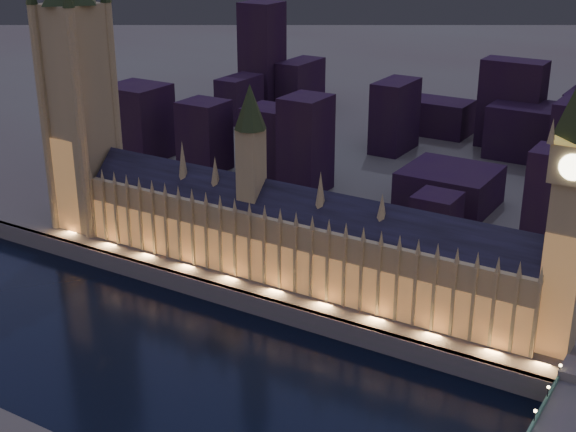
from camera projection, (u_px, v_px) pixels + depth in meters
The scene contains 7 objects.
ground_plane at pixel (194, 362), 282.67m from camera, with size 2000.00×2000.00×0.00m, color black.
north_bank at pixel (564, 84), 693.56m from camera, with size 2000.00×960.00×8.00m, color #4C3D38.
embankment_wall at pixel (258, 305), 313.72m from camera, with size 2000.00×2.50×8.00m, color #4F544E.
palace_of_westminster at pixel (291, 237), 320.82m from camera, with size 202.00×21.49×78.00m.
victoria_tower at pixel (77, 87), 358.36m from camera, with size 31.68×31.68×132.58m.
elizabeth_tower at pixel (575, 184), 254.30m from camera, with size 18.00×18.00×107.56m.
city_backdrop at pixel (516, 133), 448.75m from camera, with size 430.55×215.63×77.68m.
Camera 1 is at (156.10, -190.79, 151.28)m, focal length 50.00 mm.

